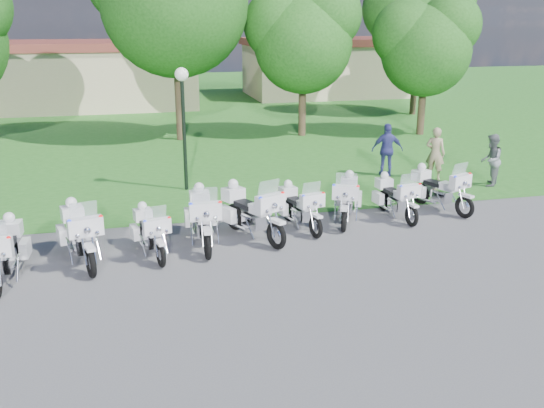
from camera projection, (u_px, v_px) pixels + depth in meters
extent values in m
plane|color=#525257|center=(279.00, 256.00, 14.77)|extent=(100.00, 100.00, 0.00)
cube|color=#266A21|center=(179.00, 105.00, 39.86)|extent=(100.00, 48.00, 0.01)
torus|color=black|center=(13.00, 254.00, 14.00)|extent=(0.16, 0.69, 0.68)
sphere|color=red|center=(9.00, 238.00, 12.32)|extent=(0.09, 0.09, 0.09)
cube|color=silver|center=(5.00, 263.00, 13.17)|extent=(0.37, 0.59, 0.35)
cube|color=white|center=(0.00, 251.00, 12.83)|extent=(0.35, 0.54, 0.22)
cube|color=black|center=(6.00, 243.00, 13.36)|extent=(0.37, 0.65, 0.12)
cube|color=white|center=(25.00, 248.00, 13.86)|extent=(0.21, 0.54, 0.37)
cube|color=white|center=(10.00, 229.00, 13.85)|extent=(0.51, 0.43, 0.33)
sphere|color=white|center=(9.00, 218.00, 13.77)|extent=(0.26, 0.26, 0.26)
torus|color=black|center=(91.00, 263.00, 13.45)|extent=(0.31, 0.72, 0.71)
torus|color=black|center=(75.00, 238.00, 14.97)|extent=(0.31, 0.72, 0.71)
cube|color=white|center=(89.00, 247.00, 13.32)|extent=(0.30, 0.50, 0.07)
cube|color=white|center=(85.00, 227.00, 13.43)|extent=(0.80, 0.44, 0.42)
cube|color=silver|center=(83.00, 210.00, 13.38)|extent=(0.61, 0.27, 0.40)
sphere|color=red|center=(101.00, 217.00, 13.47)|extent=(0.10, 0.10, 0.10)
sphere|color=#1426E5|center=(69.00, 221.00, 13.17)|extent=(0.10, 0.10, 0.10)
cube|color=silver|center=(82.00, 244.00, 14.19)|extent=(0.50, 0.67, 0.36)
cube|color=white|center=(83.00, 232.00, 13.87)|extent=(0.47, 0.62, 0.23)
cube|color=black|center=(78.00, 226.00, 14.36)|extent=(0.51, 0.73, 0.13)
cube|color=white|center=(89.00, 231.00, 14.93)|extent=(0.32, 0.58, 0.38)
cube|color=white|center=(62.00, 235.00, 14.64)|extent=(0.32, 0.58, 0.38)
cube|color=white|center=(72.00, 213.00, 14.82)|extent=(0.60, 0.54, 0.34)
sphere|color=white|center=(71.00, 202.00, 14.73)|extent=(0.28, 0.28, 0.28)
torus|color=black|center=(161.00, 255.00, 14.04)|extent=(0.24, 0.61, 0.60)
torus|color=black|center=(144.00, 235.00, 15.34)|extent=(0.24, 0.61, 0.60)
cube|color=white|center=(160.00, 243.00, 13.93)|extent=(0.24, 0.42, 0.06)
cube|color=white|center=(157.00, 226.00, 14.02)|extent=(0.67, 0.34, 0.36)
cube|color=silver|center=(156.00, 213.00, 13.98)|extent=(0.51, 0.21, 0.33)
sphere|color=red|center=(169.00, 218.00, 14.04)|extent=(0.08, 0.08, 0.08)
sphere|color=#1426E5|center=(145.00, 222.00, 13.81)|extent=(0.08, 0.08, 0.08)
cube|color=silver|center=(152.00, 240.00, 14.67)|extent=(0.40, 0.55, 0.30)
cube|color=white|center=(153.00, 231.00, 14.40)|extent=(0.38, 0.51, 0.20)
cube|color=black|center=(148.00, 225.00, 14.81)|extent=(0.41, 0.60, 0.11)
cube|color=white|center=(156.00, 229.00, 15.29)|extent=(0.25, 0.49, 0.32)
cube|color=white|center=(135.00, 232.00, 15.07)|extent=(0.25, 0.49, 0.32)
cube|color=white|center=(143.00, 215.00, 15.21)|extent=(0.49, 0.44, 0.29)
sphere|color=white|center=(142.00, 206.00, 15.14)|extent=(0.23, 0.23, 0.23)
torus|color=black|center=(208.00, 245.00, 14.46)|extent=(0.16, 0.73, 0.72)
torus|color=black|center=(200.00, 221.00, 16.18)|extent=(0.16, 0.73, 0.72)
cube|color=white|center=(207.00, 231.00, 14.33)|extent=(0.21, 0.48, 0.08)
cube|color=white|center=(205.00, 211.00, 14.47)|extent=(0.78, 0.28, 0.43)
cube|color=silver|center=(205.00, 195.00, 14.41)|extent=(0.61, 0.15, 0.41)
sphere|color=red|center=(220.00, 203.00, 14.41)|extent=(0.10, 0.10, 0.10)
sphere|color=#1426E5|center=(191.00, 205.00, 14.28)|extent=(0.10, 0.10, 0.10)
cube|color=silver|center=(203.00, 227.00, 15.30)|extent=(0.38, 0.61, 0.37)
cube|color=white|center=(204.00, 216.00, 14.95)|extent=(0.36, 0.57, 0.24)
cube|color=black|center=(202.00, 210.00, 15.50)|extent=(0.39, 0.68, 0.13)
cube|color=white|center=(213.00, 216.00, 16.04)|extent=(0.21, 0.57, 0.39)
cube|color=white|center=(188.00, 217.00, 15.91)|extent=(0.21, 0.57, 0.39)
cube|color=white|center=(199.00, 198.00, 16.02)|extent=(0.53, 0.45, 0.35)
sphere|color=white|center=(199.00, 188.00, 15.94)|extent=(0.28, 0.28, 0.28)
torus|color=black|center=(276.00, 235.00, 15.10)|extent=(0.43, 0.72, 0.73)
torus|color=black|center=(234.00, 217.00, 16.49)|extent=(0.43, 0.72, 0.73)
cube|color=white|center=(277.00, 221.00, 14.98)|extent=(0.38, 0.52, 0.08)
cube|color=white|center=(270.00, 203.00, 15.06)|extent=(0.82, 0.56, 0.43)
cube|color=silver|center=(269.00, 188.00, 15.00)|extent=(0.61, 0.37, 0.41)
sphere|color=red|center=(283.00, 193.00, 15.15)|extent=(0.10, 0.10, 0.10)
sphere|color=#1426E5|center=(261.00, 198.00, 14.75)|extent=(0.10, 0.10, 0.10)
cube|color=silver|center=(254.00, 221.00, 15.78)|extent=(0.59, 0.71, 0.37)
cube|color=white|center=(260.00, 209.00, 15.47)|extent=(0.55, 0.66, 0.24)
cube|color=black|center=(246.00, 205.00, 15.92)|extent=(0.61, 0.77, 0.13)
cube|color=white|center=(248.00, 210.00, 16.51)|extent=(0.41, 0.59, 0.39)
cube|color=white|center=(228.00, 214.00, 16.13)|extent=(0.41, 0.59, 0.39)
cube|color=white|center=(233.00, 194.00, 16.33)|extent=(0.65, 0.61, 0.35)
sphere|color=white|center=(233.00, 184.00, 16.25)|extent=(0.28, 0.28, 0.28)
torus|color=black|center=(316.00, 227.00, 15.88)|extent=(0.25, 0.63, 0.62)
torus|color=black|center=(288.00, 211.00, 17.22)|extent=(0.25, 0.63, 0.62)
cube|color=white|center=(316.00, 215.00, 15.77)|extent=(0.25, 0.43, 0.06)
cube|color=white|center=(312.00, 201.00, 15.86)|extent=(0.69, 0.36, 0.37)
cube|color=silver|center=(311.00, 188.00, 15.82)|extent=(0.53, 0.22, 0.35)
sphere|color=red|center=(323.00, 193.00, 15.89)|extent=(0.08, 0.08, 0.08)
sphere|color=#1426E5|center=(304.00, 196.00, 15.64)|extent=(0.08, 0.08, 0.08)
cube|color=silver|center=(301.00, 214.00, 16.53)|extent=(0.42, 0.57, 0.31)
cube|color=white|center=(305.00, 205.00, 16.25)|extent=(0.39, 0.53, 0.20)
cube|color=black|center=(297.00, 201.00, 16.68)|extent=(0.43, 0.63, 0.11)
cube|color=white|center=(299.00, 205.00, 17.17)|extent=(0.27, 0.50, 0.33)
cube|color=white|center=(282.00, 208.00, 16.94)|extent=(0.27, 0.50, 0.33)
cube|color=white|center=(288.00, 192.00, 17.08)|extent=(0.51, 0.46, 0.29)
sphere|color=white|center=(288.00, 184.00, 17.01)|extent=(0.24, 0.24, 0.24)
torus|color=black|center=(344.00, 220.00, 16.33)|extent=(0.39, 0.66, 0.67)
torus|color=black|center=(348.00, 202.00, 17.91)|extent=(0.39, 0.66, 0.67)
cube|color=white|center=(345.00, 208.00, 16.20)|extent=(0.34, 0.47, 0.07)
cube|color=white|center=(346.00, 192.00, 16.33)|extent=(0.75, 0.51, 0.40)
cube|color=silver|center=(346.00, 179.00, 16.28)|extent=(0.56, 0.34, 0.37)
sphere|color=red|center=(358.00, 187.00, 16.16)|extent=(0.09, 0.09, 0.09)
sphere|color=#1426E5|center=(334.00, 186.00, 16.27)|extent=(0.09, 0.09, 0.09)
cube|color=silver|center=(347.00, 207.00, 17.10)|extent=(0.54, 0.65, 0.34)
cube|color=white|center=(346.00, 197.00, 16.77)|extent=(0.50, 0.60, 0.22)
cube|color=black|center=(348.00, 193.00, 17.28)|extent=(0.56, 0.70, 0.12)
cube|color=white|center=(358.00, 199.00, 17.67)|extent=(0.38, 0.54, 0.36)
cube|color=white|center=(338.00, 198.00, 17.77)|extent=(0.38, 0.54, 0.36)
cube|color=white|center=(349.00, 183.00, 17.77)|extent=(0.60, 0.56, 0.32)
sphere|color=white|center=(349.00, 174.00, 17.69)|extent=(0.26, 0.26, 0.26)
torus|color=black|center=(412.00, 216.00, 16.76)|extent=(0.18, 0.62, 0.61)
torus|color=black|center=(384.00, 201.00, 18.16)|extent=(0.18, 0.62, 0.61)
cube|color=white|center=(413.00, 205.00, 16.65)|extent=(0.21, 0.42, 0.06)
cube|color=white|center=(409.00, 191.00, 16.75)|extent=(0.68, 0.29, 0.37)
cube|color=silver|center=(409.00, 179.00, 16.71)|extent=(0.52, 0.16, 0.34)
sphere|color=red|center=(420.00, 185.00, 16.75)|extent=(0.08, 0.08, 0.08)
sphere|color=#1426E5|center=(401.00, 187.00, 16.56)|extent=(0.08, 0.08, 0.08)
cube|color=silver|center=(397.00, 204.00, 17.44)|extent=(0.36, 0.54, 0.31)
cube|color=white|center=(402.00, 196.00, 17.15)|extent=(0.34, 0.50, 0.20)
cube|color=black|center=(393.00, 192.00, 17.60)|extent=(0.37, 0.60, 0.11)
cube|color=white|center=(394.00, 196.00, 18.08)|extent=(0.21, 0.49, 0.33)
cube|color=white|center=(378.00, 198.00, 17.90)|extent=(0.21, 0.49, 0.33)
cube|color=white|center=(384.00, 183.00, 18.02)|extent=(0.48, 0.41, 0.29)
sphere|color=white|center=(384.00, 175.00, 17.95)|extent=(0.24, 0.24, 0.24)
torus|color=black|center=(465.00, 207.00, 17.46)|extent=(0.36, 0.67, 0.66)
torus|color=black|center=(420.00, 193.00, 18.80)|extent=(0.36, 0.67, 0.66)
cube|color=white|center=(466.00, 196.00, 17.34)|extent=(0.32, 0.47, 0.07)
cube|color=white|center=(460.00, 181.00, 17.43)|extent=(0.75, 0.47, 0.40)
cube|color=silver|center=(460.00, 169.00, 17.38)|extent=(0.56, 0.31, 0.37)
sphere|color=red|center=(470.00, 174.00, 17.50)|extent=(0.09, 0.09, 0.09)
sphere|color=#1426E5|center=(455.00, 177.00, 17.16)|extent=(0.09, 0.09, 0.09)
cube|color=silver|center=(441.00, 196.00, 18.11)|extent=(0.51, 0.64, 0.34)
cube|color=white|center=(449.00, 187.00, 17.82)|extent=(0.48, 0.59, 0.22)
cube|color=black|center=(435.00, 183.00, 18.25)|extent=(0.53, 0.69, 0.12)
cube|color=white|center=(431.00, 188.00, 18.79)|extent=(0.35, 0.55, 0.36)
cube|color=white|center=(418.00, 191.00, 18.47)|extent=(0.35, 0.55, 0.36)
cube|color=white|center=(421.00, 175.00, 18.65)|extent=(0.59, 0.54, 0.32)
sphere|color=white|center=(422.00, 167.00, 18.57)|extent=(0.26, 0.26, 0.26)
cylinder|color=black|center=(184.00, 136.00, 19.88)|extent=(0.12, 0.12, 3.67)
sphere|color=white|center=(182.00, 74.00, 19.29)|extent=(0.44, 0.44, 0.44)
cylinder|color=#38281C|center=(179.00, 92.00, 28.05)|extent=(0.36, 0.36, 4.51)
sphere|color=#1A4A14|center=(175.00, 3.00, 26.89)|extent=(6.57, 6.57, 6.57)
cylinder|color=#38281C|center=(302.00, 103.00, 29.28)|extent=(0.36, 0.36, 3.18)
sphere|color=#1A4A14|center=(303.00, 44.00, 28.47)|extent=(4.63, 4.63, 4.63)
sphere|color=#1A4A14|center=(280.00, 25.00, 28.32)|extent=(3.47, 3.47, 3.47)
sphere|color=#1A4A14|center=(328.00, 15.00, 28.06)|extent=(3.18, 3.18, 3.18)
cylinder|color=#38281C|center=(422.00, 105.00, 29.58)|extent=(0.36, 0.36, 2.93)
sphere|color=#1A4A14|center=(426.00, 51.00, 28.83)|extent=(4.27, 4.27, 4.27)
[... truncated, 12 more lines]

